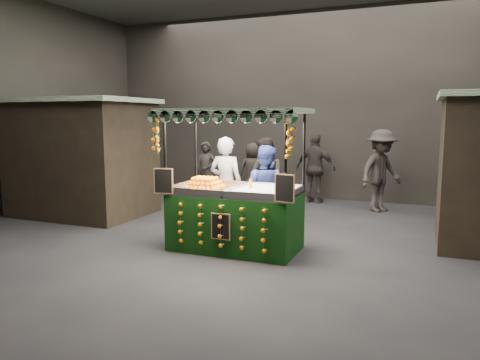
% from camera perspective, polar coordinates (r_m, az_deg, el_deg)
% --- Properties ---
extents(ground, '(12.00, 12.00, 0.00)m').
position_cam_1_polar(ground, '(7.93, 1.14, -8.13)').
color(ground, black).
rests_on(ground, ground).
extents(market_hall, '(12.10, 10.10, 5.05)m').
position_cam_1_polar(market_hall, '(7.72, 1.21, 16.77)').
color(market_hall, black).
rests_on(market_hall, ground).
extents(neighbour_stall_left, '(3.00, 2.20, 2.60)m').
position_cam_1_polar(neighbour_stall_left, '(10.84, -19.13, 2.77)').
color(neighbour_stall_left, black).
rests_on(neighbour_stall_left, ground).
extents(juice_stall, '(2.40, 1.41, 2.33)m').
position_cam_1_polar(juice_stall, '(7.50, -0.61, -3.37)').
color(juice_stall, '#0B330C').
rests_on(juice_stall, ground).
extents(vendor_grey, '(0.68, 0.46, 1.83)m').
position_cam_1_polar(vendor_grey, '(8.64, -1.77, -0.62)').
color(vendor_grey, gray).
rests_on(vendor_grey, ground).
extents(vendor_blue, '(0.85, 0.68, 1.69)m').
position_cam_1_polar(vendor_blue, '(8.38, 3.10, -1.38)').
color(vendor_blue, navy).
rests_on(vendor_blue, ground).
extents(shopper_0, '(0.59, 0.41, 1.56)m').
position_cam_1_polar(shopper_0, '(11.97, -4.31, 1.08)').
color(shopper_0, black).
rests_on(shopper_0, ground).
extents(shopper_1, '(1.09, 1.04, 1.78)m').
position_cam_1_polar(shopper_1, '(9.52, 3.17, 0.01)').
color(shopper_1, black).
rests_on(shopper_1, ground).
extents(shopper_2, '(1.11, 0.60, 1.80)m').
position_cam_1_polar(shopper_2, '(11.84, 9.46, 1.50)').
color(shopper_2, '#2C2624').
rests_on(shopper_2, ground).
extents(shopper_3, '(1.30, 1.42, 1.92)m').
position_cam_1_polar(shopper_3, '(11.06, 17.27, 1.11)').
color(shopper_3, '#2A2422').
rests_on(shopper_3, ground).
extents(shopper_4, '(0.87, 0.73, 1.53)m').
position_cam_1_polar(shopper_4, '(12.16, 1.62, 1.12)').
color(shopper_4, black).
rests_on(shopper_4, ground).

